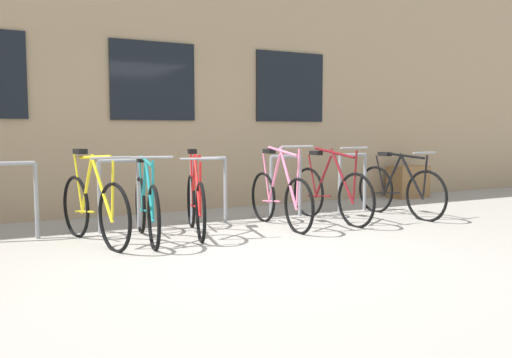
# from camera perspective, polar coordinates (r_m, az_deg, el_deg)

# --- Properties ---
(ground_plane) EXTENTS (42.00, 42.00, 0.00)m
(ground_plane) POSITION_cam_1_polar(r_m,az_deg,el_deg) (5.43, -0.86, -8.20)
(ground_plane) COLOR #9E998E
(storefront_building) EXTENTS (28.00, 7.75, 6.03)m
(storefront_building) POSITION_cam_1_polar(r_m,az_deg,el_deg) (12.14, -16.35, 13.29)
(storefront_building) COLOR tan
(storefront_building) RESTS_ON ground
(bike_rack) EXTENTS (6.53, 0.05, 0.91)m
(bike_rack) POSITION_cam_1_polar(r_m,az_deg,el_deg) (6.99, -9.61, -0.79)
(bike_rack) COLOR gray
(bike_rack) RESTS_ON ground
(bicycle_yellow) EXTENTS (0.53, 1.76, 1.07)m
(bicycle_yellow) POSITION_cam_1_polar(r_m,az_deg,el_deg) (6.22, -16.95, -2.94)
(bicycle_yellow) COLOR black
(bicycle_yellow) RESTS_ON ground
(bicycle_maroon) EXTENTS (0.44, 1.81, 1.07)m
(bicycle_maroon) POSITION_cam_1_polar(r_m,az_deg,el_deg) (7.49, 7.97, -1.46)
(bicycle_maroon) COLOR black
(bicycle_maroon) RESTS_ON ground
(bicycle_teal) EXTENTS (0.44, 1.74, 1.01)m
(bicycle_teal) POSITION_cam_1_polar(r_m,az_deg,el_deg) (6.26, -11.62, -2.94)
(bicycle_teal) COLOR black
(bicycle_teal) RESTS_ON ground
(bicycle_pink) EXTENTS (0.44, 1.70, 1.10)m
(bicycle_pink) POSITION_cam_1_polar(r_m,az_deg,el_deg) (6.98, 2.56, -1.95)
(bicycle_pink) COLOR black
(bicycle_pink) RESTS_ON ground
(bicycle_red) EXTENTS (0.56, 1.66, 1.04)m
(bicycle_red) POSITION_cam_1_polar(r_m,az_deg,el_deg) (6.57, -6.47, -2.48)
(bicycle_red) COLOR black
(bicycle_red) RESTS_ON ground
(bicycle_black) EXTENTS (0.44, 1.72, 0.98)m
(bicycle_black) POSITION_cam_1_polar(r_m,az_deg,el_deg) (8.13, 15.07, -1.12)
(bicycle_black) COLOR black
(bicycle_black) RESTS_ON ground
(planter_box) EXTENTS (0.70, 0.44, 0.60)m
(planter_box) POSITION_cam_1_polar(r_m,az_deg,el_deg) (10.47, 15.94, -0.27)
(planter_box) COLOR olive
(planter_box) RESTS_ON ground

